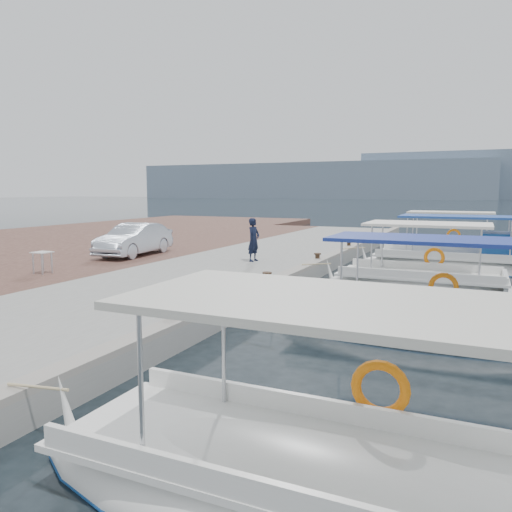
% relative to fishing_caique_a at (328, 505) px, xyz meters
% --- Properties ---
extents(ground, '(400.00, 400.00, 0.00)m').
position_rel_fishing_caique_a_xyz_m(ground, '(-4.16, 7.51, -0.12)').
color(ground, black).
rests_on(ground, ground).
extents(concrete_quay, '(6.00, 40.00, 0.50)m').
position_rel_fishing_caique_a_xyz_m(concrete_quay, '(-7.16, 12.51, 0.13)').
color(concrete_quay, gray).
rests_on(concrete_quay, ground).
extents(quay_curb, '(0.44, 40.00, 0.12)m').
position_rel_fishing_caique_a_xyz_m(quay_curb, '(-4.38, 12.51, 0.44)').
color(quay_curb, gray).
rests_on(quay_curb, concrete_quay).
extents(cobblestone_strip, '(4.00, 40.00, 0.50)m').
position_rel_fishing_caique_a_xyz_m(cobblestone_strip, '(-12.16, 12.51, 0.13)').
color(cobblestone_strip, '#4C2F28').
rests_on(cobblestone_strip, ground).
extents(fishing_caique_a, '(7.14, 2.26, 2.83)m').
position_rel_fishing_caique_a_xyz_m(fishing_caique_a, '(0.00, 0.00, 0.00)').
color(fishing_caique_a, white).
rests_on(fishing_caique_a, ground).
extents(fishing_caique_b, '(7.58, 2.12, 2.83)m').
position_rel_fishing_caique_a_xyz_m(fishing_caique_b, '(0.22, 6.81, 0.00)').
color(fishing_caique_b, white).
rests_on(fishing_caique_b, ground).
extents(fishing_caique_c, '(6.25, 2.49, 2.83)m').
position_rel_fishing_caique_a_xyz_m(fishing_caique_c, '(-0.44, 12.02, 0.00)').
color(fishing_caique_c, white).
rests_on(fishing_caique_c, ground).
extents(fishing_caique_d, '(7.57, 2.52, 2.83)m').
position_rel_fishing_caique_a_xyz_m(fishing_caique_d, '(0.32, 17.33, 0.06)').
color(fishing_caique_d, white).
rests_on(fishing_caique_d, ground).
extents(fishing_caique_e, '(6.54, 2.10, 2.83)m').
position_rel_fishing_caique_a_xyz_m(fishing_caique_e, '(-0.30, 21.40, 0.00)').
color(fishing_caique_e, white).
rests_on(fishing_caique_e, ground).
extents(mooring_bollards, '(0.28, 20.28, 0.33)m').
position_rel_fishing_caique_a_xyz_m(mooring_bollards, '(-4.51, 9.01, 0.57)').
color(mooring_bollards, black).
rests_on(mooring_bollards, concrete_quay).
extents(fisherman, '(0.50, 0.67, 1.69)m').
position_rel_fishing_caique_a_xyz_m(fisherman, '(-6.79, 13.02, 1.22)').
color(fisherman, black).
rests_on(fisherman, concrete_quay).
extents(parked_car, '(1.78, 4.23, 1.36)m').
position_rel_fishing_caique_a_xyz_m(parked_car, '(-12.17, 12.58, 1.05)').
color(parked_car, silver).
rests_on(parked_car, cobblestone_strip).
extents(folding_table, '(0.55, 0.55, 0.73)m').
position_rel_fishing_caique_a_xyz_m(folding_table, '(-11.95, 7.48, 0.90)').
color(folding_table, silver).
rests_on(folding_table, cobblestone_strip).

